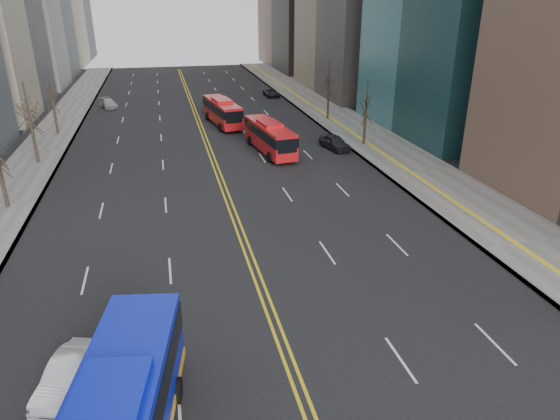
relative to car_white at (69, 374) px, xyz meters
name	(u,v)px	position (x,y,z in m)	size (l,w,h in m)	color
sidewalk_right	(359,132)	(26.35, 35.49, -0.57)	(7.00, 130.00, 0.15)	slate
sidewalk_left	(41,151)	(-7.65, 35.49, -0.57)	(5.00, 130.00, 0.15)	slate
centerline	(199,121)	(8.85, 45.49, -0.64)	(0.55, 100.00, 0.01)	gold
street_trees	(127,123)	(1.67, 25.04, 4.22)	(35.20, 47.20, 7.60)	#32261E
red_bus_near	(270,135)	(14.67, 30.13, 1.09)	(3.44, 9.92, 3.12)	red
red_bus_far	(222,110)	(11.56, 42.88, 1.12)	(3.69, 10.10, 3.17)	red
car_white	(69,374)	(0.00, 0.00, 0.00)	(1.38, 3.94, 1.30)	silver
car_dark_mid	(335,142)	(21.35, 29.75, 0.08)	(1.71, 4.26, 1.45)	black
car_silver	(108,103)	(-2.75, 56.76, -0.04)	(1.72, 4.24, 1.23)	#9B9CA0
car_dark_far	(271,93)	(21.35, 59.85, -0.06)	(1.96, 4.24, 1.18)	black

